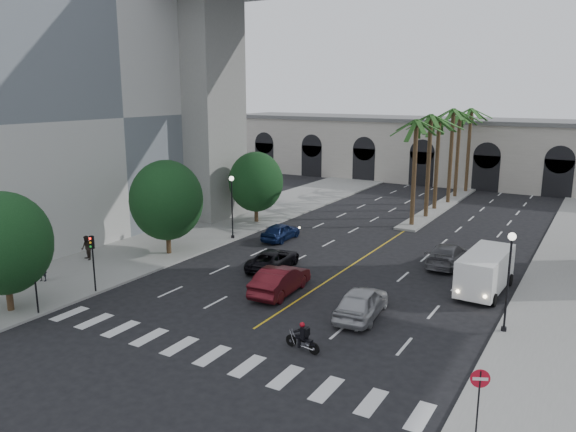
% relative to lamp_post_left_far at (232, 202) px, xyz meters
% --- Properties ---
extents(ground, '(140.00, 140.00, 0.00)m').
position_rel_lamp_post_left_far_xyz_m(ground, '(11.40, -16.00, -3.22)').
color(ground, black).
rests_on(ground, ground).
extents(sidewalk_left, '(8.00, 100.00, 0.15)m').
position_rel_lamp_post_left_far_xyz_m(sidewalk_left, '(-3.60, -1.00, -3.15)').
color(sidewalk_left, gray).
rests_on(sidewalk_left, ground).
extents(median, '(2.00, 24.00, 0.20)m').
position_rel_lamp_post_left_far_xyz_m(median, '(11.40, 22.00, -3.12)').
color(median, gray).
rests_on(median, ground).
extents(building_left, '(16.50, 32.50, 20.60)m').
position_rel_lamp_post_left_far_xyz_m(building_left, '(-15.60, -4.00, 7.09)').
color(building_left, silver).
rests_on(building_left, ground).
extents(pier_building, '(71.00, 10.50, 8.50)m').
position_rel_lamp_post_left_far_xyz_m(pier_building, '(11.40, 39.00, 1.04)').
color(pier_building, beige).
rests_on(pier_building, ground).
extents(bridge, '(75.00, 13.00, 26.00)m').
position_rel_lamp_post_left_far_xyz_m(bridge, '(14.82, 6.00, 15.29)').
color(bridge, gray).
rests_on(bridge, ground).
extents(palm_a, '(3.20, 3.20, 10.30)m').
position_rel_lamp_post_left_far_xyz_m(palm_a, '(11.40, 12.00, 5.88)').
color(palm_a, '#47331E').
rests_on(palm_a, ground).
extents(palm_b, '(3.20, 3.20, 10.60)m').
position_rel_lamp_post_left_far_xyz_m(palm_b, '(11.50, 16.00, 6.15)').
color(palm_b, '#47331E').
rests_on(palm_b, ground).
extents(palm_c, '(3.20, 3.20, 10.10)m').
position_rel_lamp_post_left_far_xyz_m(palm_c, '(11.20, 20.00, 5.69)').
color(palm_c, '#47331E').
rests_on(palm_c, ground).
extents(palm_d, '(3.20, 3.20, 10.90)m').
position_rel_lamp_post_left_far_xyz_m(palm_d, '(11.55, 24.00, 6.43)').
color(palm_d, '#47331E').
rests_on(palm_d, ground).
extents(palm_e, '(3.20, 3.20, 10.40)m').
position_rel_lamp_post_left_far_xyz_m(palm_e, '(11.30, 28.00, 5.97)').
color(palm_e, '#47331E').
rests_on(palm_e, ground).
extents(palm_f, '(3.20, 3.20, 10.70)m').
position_rel_lamp_post_left_far_xyz_m(palm_f, '(11.60, 32.00, 6.24)').
color(palm_f, '#47331E').
rests_on(palm_f, ground).
extents(street_tree_near, '(5.20, 5.20, 6.89)m').
position_rel_lamp_post_left_far_xyz_m(street_tree_near, '(-1.60, -19.00, 0.80)').
color(street_tree_near, '#382616').
rests_on(street_tree_near, ground).
extents(street_tree_mid, '(5.44, 5.44, 7.21)m').
position_rel_lamp_post_left_far_xyz_m(street_tree_mid, '(-1.60, -6.00, 0.99)').
color(street_tree_mid, '#382616').
rests_on(street_tree_mid, ground).
extents(street_tree_far, '(5.04, 5.04, 6.68)m').
position_rel_lamp_post_left_far_xyz_m(street_tree_far, '(-1.60, 6.00, 0.68)').
color(street_tree_far, '#382616').
rests_on(street_tree_far, ground).
extents(lamp_post_left_far, '(0.40, 0.40, 5.35)m').
position_rel_lamp_post_left_far_xyz_m(lamp_post_left_far, '(0.00, 0.00, 0.00)').
color(lamp_post_left_far, black).
rests_on(lamp_post_left_far, ground).
extents(lamp_post_right, '(0.40, 0.40, 5.35)m').
position_rel_lamp_post_left_far_xyz_m(lamp_post_right, '(22.80, -8.00, 0.00)').
color(lamp_post_right, black).
rests_on(lamp_post_right, ground).
extents(traffic_signal_near, '(0.25, 0.18, 3.65)m').
position_rel_lamp_post_left_far_xyz_m(traffic_signal_near, '(0.10, -18.50, -0.71)').
color(traffic_signal_near, black).
rests_on(traffic_signal_near, ground).
extents(traffic_signal_far, '(0.25, 0.18, 3.65)m').
position_rel_lamp_post_left_far_xyz_m(traffic_signal_far, '(0.10, -14.50, -0.71)').
color(traffic_signal_far, black).
rests_on(traffic_signal_far, ground).
extents(motorcycle_rider, '(1.98, 0.57, 1.43)m').
position_rel_lamp_post_left_far_xyz_m(motorcycle_rider, '(14.85, -14.87, -2.57)').
color(motorcycle_rider, black).
rests_on(motorcycle_rider, ground).
extents(car_a, '(2.51, 5.19, 1.71)m').
position_rel_lamp_post_left_far_xyz_m(car_a, '(15.63, -9.68, -2.37)').
color(car_a, '#A6A7AB').
rests_on(car_a, ground).
extents(car_b, '(2.15, 5.29, 1.71)m').
position_rel_lamp_post_left_far_xyz_m(car_b, '(9.90, -8.78, -2.37)').
color(car_b, '#4D0F16').
rests_on(car_b, ground).
extents(car_c, '(2.97, 5.33, 1.41)m').
position_rel_lamp_post_left_far_xyz_m(car_c, '(7.04, -4.95, -2.52)').
color(car_c, black).
rests_on(car_c, ground).
extents(car_d, '(2.21, 5.39, 1.56)m').
position_rel_lamp_post_left_far_xyz_m(car_d, '(17.29, 2.01, -2.44)').
color(car_d, '#59595D').
rests_on(car_d, ground).
extents(car_e, '(1.79, 4.30, 1.46)m').
position_rel_lamp_post_left_far_xyz_m(car_e, '(3.51, 1.90, -2.49)').
color(car_e, '#0F1E49').
rests_on(car_e, ground).
extents(cargo_van, '(2.63, 6.04, 2.53)m').
position_rel_lamp_post_left_far_xyz_m(cargo_van, '(20.66, -2.31, -1.81)').
color(cargo_van, white).
rests_on(cargo_van, ground).
extents(pedestrian_a, '(0.73, 0.60, 1.72)m').
position_rel_lamp_post_left_far_xyz_m(pedestrian_a, '(-4.27, -14.92, -2.21)').
color(pedestrian_a, black).
rests_on(pedestrian_a, sidewalk_left).
extents(pedestrian_b, '(1.04, 0.93, 1.78)m').
position_rel_lamp_post_left_far_xyz_m(pedestrian_b, '(-5.53, -10.30, -2.18)').
color(pedestrian_b, black).
rests_on(pedestrian_b, sidewalk_left).
extents(do_not_enter_sign, '(0.64, 0.32, 2.81)m').
position_rel_lamp_post_left_far_xyz_m(do_not_enter_sign, '(23.56, -18.05, -1.18)').
color(do_not_enter_sign, black).
rests_on(do_not_enter_sign, ground).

